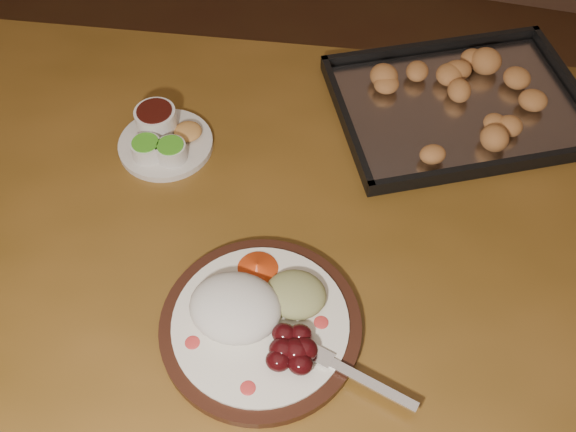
# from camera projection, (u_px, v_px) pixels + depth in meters

# --- Properties ---
(dining_table) EXTENTS (1.60, 1.08, 0.75)m
(dining_table) POSITION_uv_depth(u_px,v_px,m) (284.00, 254.00, 1.13)
(dining_table) COLOR brown
(dining_table) RESTS_ON ground
(dinner_plate) EXTENTS (0.38, 0.29, 0.07)m
(dinner_plate) POSITION_uv_depth(u_px,v_px,m) (259.00, 318.00, 0.92)
(dinner_plate) COLOR black
(dinner_plate) RESTS_ON dining_table
(condiment_saucer) EXTENTS (0.17, 0.17, 0.06)m
(condiment_saucer) POSITION_uv_depth(u_px,v_px,m) (163.00, 137.00, 1.13)
(condiment_saucer) COLOR silver
(condiment_saucer) RESTS_ON dining_table
(baking_tray) EXTENTS (0.56, 0.50, 0.05)m
(baking_tray) POSITION_uv_depth(u_px,v_px,m) (461.00, 103.00, 1.19)
(baking_tray) COLOR black
(baking_tray) RESTS_ON dining_table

